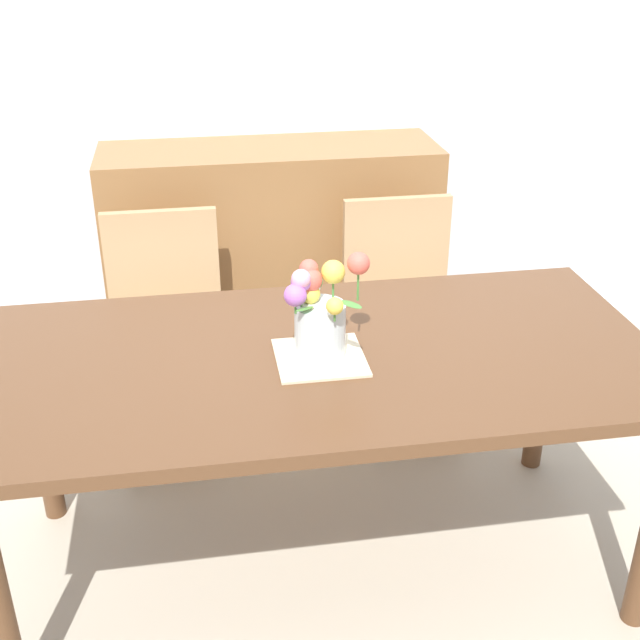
{
  "coord_description": "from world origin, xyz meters",
  "views": [
    {
      "loc": [
        -0.33,
        -1.95,
        1.87
      ],
      "look_at": [
        -0.01,
        -0.03,
        0.89
      ],
      "focal_mm": 45.59,
      "sensor_mm": 36.0,
      "label": 1
    }
  ],
  "objects_px": {
    "chair_right": "(401,300)",
    "flower_vase": "(319,312)",
    "dresser": "(272,260)",
    "dining_table": "(321,379)",
    "chair_left": "(166,317)"
  },
  "relations": [
    {
      "from": "flower_vase",
      "to": "dining_table",
      "type": "bearing_deg",
      "value": 67.38
    },
    {
      "from": "chair_left",
      "to": "chair_right",
      "type": "height_order",
      "value": "same"
    },
    {
      "from": "flower_vase",
      "to": "dresser",
      "type": "bearing_deg",
      "value": 89.32
    },
    {
      "from": "chair_right",
      "to": "flower_vase",
      "type": "distance_m",
      "value": 1.02
    },
    {
      "from": "dresser",
      "to": "chair_left",
      "type": "bearing_deg",
      "value": -130.92
    },
    {
      "from": "flower_vase",
      "to": "chair_left",
      "type": "bearing_deg",
      "value": 117.96
    },
    {
      "from": "dining_table",
      "to": "flower_vase",
      "type": "distance_m",
      "value": 0.23
    },
    {
      "from": "chair_right",
      "to": "flower_vase",
      "type": "bearing_deg",
      "value": 60.95
    },
    {
      "from": "chair_left",
      "to": "flower_vase",
      "type": "xyz_separation_m",
      "value": [
        0.44,
        -0.83,
        0.39
      ]
    },
    {
      "from": "dresser",
      "to": "flower_vase",
      "type": "height_order",
      "value": "flower_vase"
    },
    {
      "from": "dining_table",
      "to": "dresser",
      "type": "bearing_deg",
      "value": 89.74
    },
    {
      "from": "dresser",
      "to": "flower_vase",
      "type": "xyz_separation_m",
      "value": [
        -0.02,
        -1.35,
        0.41
      ]
    },
    {
      "from": "chair_left",
      "to": "flower_vase",
      "type": "distance_m",
      "value": 1.02
    },
    {
      "from": "chair_left",
      "to": "dining_table",
      "type": "bearing_deg",
      "value": 119.24
    },
    {
      "from": "chair_right",
      "to": "flower_vase",
      "type": "xyz_separation_m",
      "value": [
        -0.46,
        -0.83,
        0.39
      ]
    }
  ]
}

